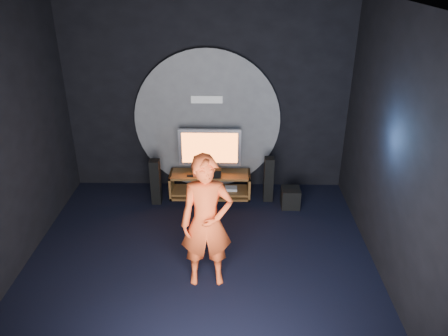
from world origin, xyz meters
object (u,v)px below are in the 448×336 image
(tv, at_px, (210,149))
(tower_speaker_left, at_px, (156,182))
(tower_speaker_right, at_px, (269,179))
(subwoofer, at_px, (290,198))
(player, at_px, (207,222))
(media_console, at_px, (211,186))

(tv, bearing_deg, tower_speaker_left, -160.57)
(tower_speaker_right, bearing_deg, subwoofer, -31.70)
(player, bearing_deg, media_console, 86.59)
(subwoofer, bearing_deg, tower_speaker_left, 177.60)
(media_console, distance_m, tower_speaker_right, 1.07)
(tower_speaker_left, relative_size, player, 0.45)
(tower_speaker_left, distance_m, tower_speaker_right, 1.99)
(media_console, xyz_separation_m, tower_speaker_right, (1.04, -0.13, 0.22))
(tv, distance_m, player, 2.39)
(tower_speaker_left, bearing_deg, subwoofer, -2.40)
(tv, height_order, tower_speaker_left, tv)
(media_console, bearing_deg, player, -88.37)
(tower_speaker_right, height_order, subwoofer, tower_speaker_right)
(media_console, height_order, subwoofer, media_console)
(media_console, bearing_deg, tower_speaker_left, -164.40)
(tv, xyz_separation_m, tower_speaker_left, (-0.94, -0.33, -0.49))
(tower_speaker_right, height_order, player, player)
(tv, distance_m, tower_speaker_left, 1.11)
(subwoofer, height_order, player, player)
(player, bearing_deg, tv, 86.71)
(tv, distance_m, subwoofer, 1.65)
(tower_speaker_left, height_order, player, player)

